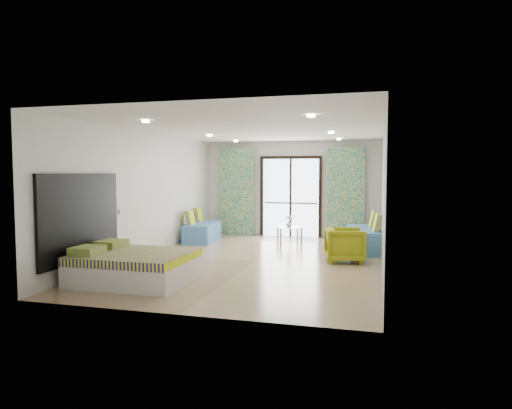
% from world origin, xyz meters
% --- Properties ---
extents(floor, '(5.00, 7.50, 0.01)m').
position_xyz_m(floor, '(0.00, 0.00, 0.00)').
color(floor, '#957859').
rests_on(floor, ground).
extents(ceiling, '(5.00, 7.50, 0.01)m').
position_xyz_m(ceiling, '(0.00, 0.00, 2.70)').
color(ceiling, silver).
rests_on(ceiling, ground).
extents(wall_back, '(5.00, 0.01, 2.70)m').
position_xyz_m(wall_back, '(0.00, 3.75, 1.35)').
color(wall_back, silver).
rests_on(wall_back, ground).
extents(wall_front, '(5.00, 0.01, 2.70)m').
position_xyz_m(wall_front, '(0.00, -3.75, 1.35)').
color(wall_front, silver).
rests_on(wall_front, ground).
extents(wall_left, '(0.01, 7.50, 2.70)m').
position_xyz_m(wall_left, '(-2.50, 0.00, 1.35)').
color(wall_left, silver).
rests_on(wall_left, ground).
extents(wall_right, '(0.01, 7.50, 2.70)m').
position_xyz_m(wall_right, '(2.50, 0.00, 1.35)').
color(wall_right, silver).
rests_on(wall_right, ground).
extents(balcony_door, '(1.76, 0.08, 2.28)m').
position_xyz_m(balcony_door, '(0.00, 3.72, 1.26)').
color(balcony_door, black).
rests_on(balcony_door, floor).
extents(balcony_rail, '(1.52, 0.03, 0.04)m').
position_xyz_m(balcony_rail, '(0.00, 3.73, 0.95)').
color(balcony_rail, '#595451').
rests_on(balcony_rail, balcony_door).
extents(curtain_left, '(1.00, 0.10, 2.50)m').
position_xyz_m(curtain_left, '(-1.55, 3.57, 1.25)').
color(curtain_left, silver).
rests_on(curtain_left, floor).
extents(curtain_right, '(1.00, 0.10, 2.50)m').
position_xyz_m(curtain_right, '(1.55, 3.57, 1.25)').
color(curtain_right, silver).
rests_on(curtain_right, floor).
extents(downlight_a, '(0.12, 0.12, 0.02)m').
position_xyz_m(downlight_a, '(-1.40, -2.00, 2.67)').
color(downlight_a, '#FFE0B2').
rests_on(downlight_a, ceiling).
extents(downlight_b, '(0.12, 0.12, 0.02)m').
position_xyz_m(downlight_b, '(1.40, -2.00, 2.67)').
color(downlight_b, '#FFE0B2').
rests_on(downlight_b, ceiling).
extents(downlight_c, '(0.12, 0.12, 0.02)m').
position_xyz_m(downlight_c, '(-1.40, 1.00, 2.67)').
color(downlight_c, '#FFE0B2').
rests_on(downlight_c, ceiling).
extents(downlight_d, '(0.12, 0.12, 0.02)m').
position_xyz_m(downlight_d, '(1.40, 1.00, 2.67)').
color(downlight_d, '#FFE0B2').
rests_on(downlight_d, ceiling).
extents(downlight_e, '(0.12, 0.12, 0.02)m').
position_xyz_m(downlight_e, '(-1.40, 3.00, 2.67)').
color(downlight_e, '#FFE0B2').
rests_on(downlight_e, ceiling).
extents(downlight_f, '(0.12, 0.12, 0.02)m').
position_xyz_m(downlight_f, '(1.40, 3.00, 2.67)').
color(downlight_f, '#FFE0B2').
rests_on(downlight_f, ceiling).
extents(headboard, '(0.06, 2.10, 1.50)m').
position_xyz_m(headboard, '(-2.46, -2.34, 1.05)').
color(headboard, black).
rests_on(headboard, floor).
extents(switch_plate, '(0.02, 0.10, 0.10)m').
position_xyz_m(switch_plate, '(-2.47, -1.09, 1.05)').
color(switch_plate, silver).
rests_on(switch_plate, wall_left).
extents(bed, '(1.81, 1.48, 0.63)m').
position_xyz_m(bed, '(-1.47, -2.34, 0.26)').
color(bed, silver).
rests_on(bed, floor).
extents(daybed_left, '(0.89, 1.79, 0.85)m').
position_xyz_m(daybed_left, '(-2.12, 2.28, 0.26)').
color(daybed_left, teal).
rests_on(daybed_left, floor).
extents(daybed_right, '(0.92, 1.91, 0.91)m').
position_xyz_m(daybed_right, '(2.12, 1.83, 0.28)').
color(daybed_right, teal).
rests_on(daybed_right, floor).
extents(coffee_table, '(0.78, 0.78, 0.70)m').
position_xyz_m(coffee_table, '(0.19, 2.60, 0.36)').
color(coffee_table, silver).
rests_on(coffee_table, floor).
extents(vase, '(0.21, 0.22, 0.16)m').
position_xyz_m(vase, '(0.18, 2.55, 0.48)').
color(vase, white).
rests_on(vase, coffee_table).
extents(armchair, '(0.84, 0.87, 0.76)m').
position_xyz_m(armchair, '(1.77, 0.32, 0.38)').
color(armchair, olive).
rests_on(armchair, floor).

